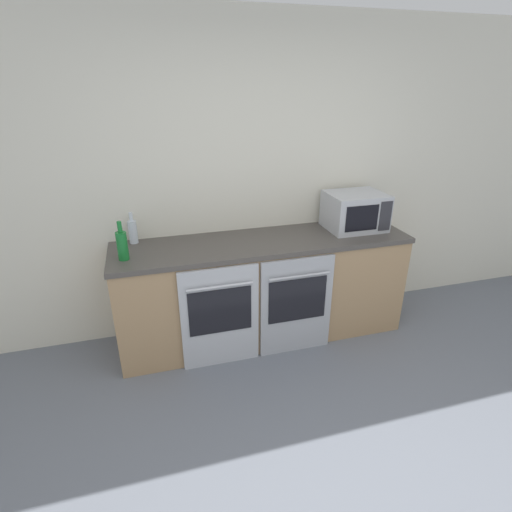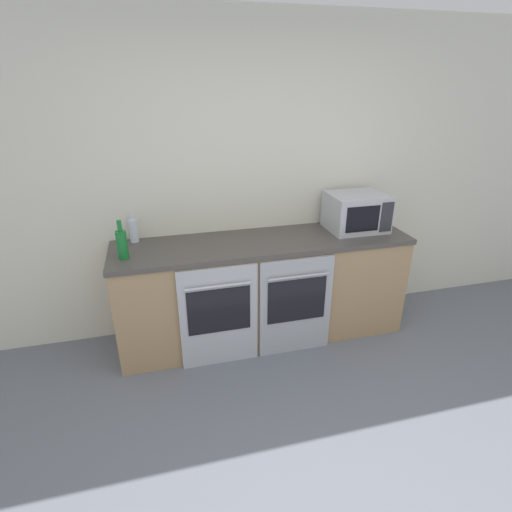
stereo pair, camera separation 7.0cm
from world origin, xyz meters
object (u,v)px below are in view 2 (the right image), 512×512
at_px(oven_left, 219,317).
at_px(microwave, 356,212).
at_px(bottle_clear, 133,230).
at_px(bottle_green, 122,244).
at_px(oven_right, 296,306).

bearing_deg(oven_left, microwave, 16.30).
bearing_deg(oven_left, bottle_clear, 136.40).
relative_size(microwave, bottle_clear, 1.92).
height_order(oven_left, bottle_green, bottle_green).
xyz_separation_m(oven_left, oven_right, (0.62, 0.00, 0.00)).
bearing_deg(bottle_green, bottle_clear, 77.32).
distance_m(microwave, bottle_green, 1.94).
distance_m(oven_right, bottle_green, 1.41).
distance_m(oven_right, bottle_clear, 1.43).
bearing_deg(microwave, oven_left, -163.70).
xyz_separation_m(oven_left, microwave, (1.28, 0.38, 0.62)).
height_order(oven_right, bottle_clear, bottle_clear).
xyz_separation_m(oven_left, bottle_clear, (-0.58, 0.55, 0.56)).
distance_m(oven_right, microwave, 0.98).
xyz_separation_m(bottle_green, bottle_clear, (0.07, 0.32, -0.01)).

